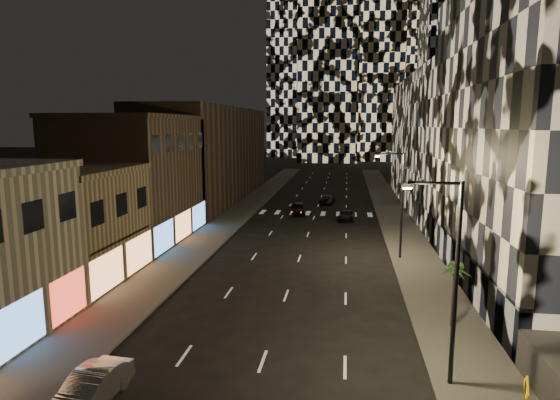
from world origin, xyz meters
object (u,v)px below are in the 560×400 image
(streetlight_near, at_px, (451,269))
(car_dark_rightlane, at_px, (346,216))
(palm_tree, at_px, (455,274))
(streetlight_far, at_px, (399,198))
(car_dark_midlane, at_px, (298,209))
(ped_sign, at_px, (525,399))
(car_dark_oncoming, at_px, (327,199))
(car_silver_parked, at_px, (90,389))

(streetlight_near, bearing_deg, car_dark_rightlane, 96.87)
(car_dark_rightlane, height_order, palm_tree, palm_tree)
(streetlight_far, relative_size, car_dark_midlane, 2.00)
(car_dark_midlane, xyz_separation_m, ped_sign, (12.35, -42.96, 1.24))
(car_dark_oncoming, xyz_separation_m, palm_tree, (8.77, -41.75, 2.58))
(car_silver_parked, relative_size, palm_tree, 1.19)
(car_dark_rightlane, distance_m, palm_tree, 30.70)
(streetlight_far, distance_m, ped_sign, 24.29)
(car_dark_rightlane, bearing_deg, car_dark_oncoming, 107.80)
(streetlight_far, bearing_deg, palm_tree, -83.23)
(ped_sign, bearing_deg, car_dark_midlane, 117.54)
(car_dark_oncoming, xyz_separation_m, ped_sign, (8.97, -51.90, 1.36))
(streetlight_near, distance_m, palm_tree, 6.72)
(car_dark_rightlane, xyz_separation_m, ped_sign, (6.20, -40.14, 1.45))
(car_dark_midlane, bearing_deg, streetlight_far, -67.62)
(streetlight_near, relative_size, car_silver_parked, 2.01)
(streetlight_far, relative_size, ped_sign, 3.29)
(palm_tree, bearing_deg, streetlight_far, 96.77)
(car_silver_parked, xyz_separation_m, car_dark_rightlane, (10.34, 39.76, -0.17))
(car_silver_parked, height_order, car_dark_oncoming, car_silver_parked)
(ped_sign, height_order, palm_tree, palm_tree)
(car_silver_parked, xyz_separation_m, palm_tree, (16.34, 9.78, 2.50))
(car_dark_midlane, bearing_deg, streetlight_near, -81.51)
(streetlight_far, xyz_separation_m, car_dark_rightlane, (-4.35, 16.15, -4.79))
(streetlight_near, xyz_separation_m, ped_sign, (1.85, -3.99, -3.34))
(car_dark_midlane, bearing_deg, car_silver_parked, -102.22)
(streetlight_far, relative_size, car_silver_parked, 2.01)
(car_dark_rightlane, bearing_deg, palm_tree, -74.13)
(car_silver_parked, bearing_deg, streetlight_far, 61.90)
(car_dark_rightlane, bearing_deg, car_silver_parked, -100.02)
(car_dark_oncoming, bearing_deg, car_dark_rightlane, 111.13)
(palm_tree, bearing_deg, car_silver_parked, -149.11)
(palm_tree, bearing_deg, car_dark_midlane, 110.31)
(ped_sign, relative_size, palm_tree, 0.73)
(car_dark_midlane, relative_size, ped_sign, 1.65)
(streetlight_near, relative_size, car_dark_rightlane, 2.23)
(car_dark_midlane, distance_m, car_dark_rightlane, 6.77)
(car_dark_midlane, bearing_deg, car_dark_oncoming, 62.72)
(car_silver_parked, relative_size, car_dark_midlane, 0.99)
(streetlight_near, distance_m, streetlight_far, 20.00)
(streetlight_near, relative_size, streetlight_far, 1.00)
(car_dark_rightlane, relative_size, palm_tree, 1.08)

